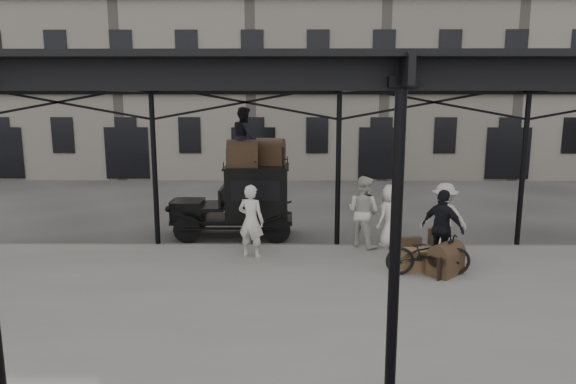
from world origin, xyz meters
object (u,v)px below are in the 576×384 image
taxi (247,198)px  bicycle (428,253)px  porter_official (442,228)px  steamer_trunk_roof_near (243,155)px  porter_left (251,221)px  steamer_trunk_platform (446,261)px

taxi → bicycle: size_ratio=1.88×
taxi → porter_official: (4.97, -3.15, -0.11)m
porter_official → bicycle: bearing=99.2°
bicycle → porter_official: bearing=-37.0°
bicycle → steamer_trunk_roof_near: steamer_trunk_roof_near is taller
porter_left → bicycle: 4.40m
taxi → steamer_trunk_platform: bearing=-37.3°
porter_official → steamer_trunk_roof_near: size_ratio=2.09×
taxi → porter_left: size_ratio=1.95×
porter_official → steamer_trunk_platform: porter_official is taller
taxi → porter_official: size_ratio=1.94×
steamer_trunk_roof_near → steamer_trunk_platform: (5.00, -3.50, -2.05)m
porter_left → porter_official: (4.65, -0.70, 0.00)m
porter_left → porter_official: 4.70m
porter_official → porter_left: bearing=37.9°
bicycle → steamer_trunk_roof_near: size_ratio=2.16×
bicycle → steamer_trunk_roof_near: (-4.57, 3.55, 1.85)m
taxi → steamer_trunk_platform: taxi is taller
porter_left → bicycle: (4.16, -1.34, -0.43)m
bicycle → steamer_trunk_platform: bearing=-83.3°
porter_left → steamer_trunk_platform: bearing=-175.5°
taxi → bicycle: (4.49, -3.80, -0.54)m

